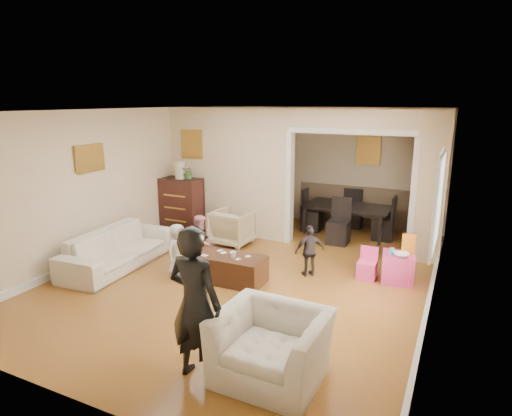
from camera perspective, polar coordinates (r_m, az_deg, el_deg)
The scene contains 27 objects.
floor at distance 7.21m, azimuth -0.69°, elevation -8.47°, with size 7.00×7.00×0.00m, color #AA702B.
partition_left at distance 9.02m, azimuth -3.51°, elevation 4.67°, with size 2.75×0.18×2.60m, color beige.
partition_right at distance 7.92m, azimuth 21.67°, elevation 2.41°, with size 0.55×0.18×2.60m, color beige.
partition_header at distance 8.00m, azimuth 12.39°, elevation 11.31°, with size 2.22×0.18×0.35m, color beige.
window_pane at distance 5.71m, azimuth 22.71°, elevation 0.70°, with size 0.03×0.95×1.10m, color white.
framed_art_partition at distance 9.29m, azimuth -8.36°, elevation 8.25°, with size 0.45×0.03×0.55m, color brown.
framed_art_sofa_wall at distance 7.87m, azimuth -20.90°, elevation 6.10°, with size 0.03×0.55×0.40m, color brown.
framed_art_alcove at distance 9.65m, azimuth 14.46°, elevation 7.27°, with size 0.45×0.03×0.55m, color brown.
sofa at distance 7.76m, azimuth -17.53°, elevation -5.03°, with size 2.14×0.84×0.62m, color #F0E6CF.
armchair_back at distance 8.50m, azimuth -3.06°, elevation -2.53°, with size 0.73×0.75×0.68m, color tan.
armchair_front at distance 4.59m, azimuth 1.97°, elevation -17.59°, with size 1.08×0.94×0.70m, color #F0E6CF.
dresser at distance 9.33m, azimuth -9.66°, elevation 0.31°, with size 0.84×0.47×1.16m, color black.
table_lamp at distance 9.18m, azimuth -9.85°, elevation 4.92°, with size 0.22×0.22×0.36m, color beige.
potted_plant at distance 9.07m, azimuth -8.81°, elevation 4.71°, with size 0.28×0.25×0.31m, color #3C662D.
coffee_table at distance 6.85m, azimuth -3.52°, elevation -7.87°, with size 1.12×0.56×0.42m, color #321910.
coffee_cup at distance 6.67m, azimuth -3.00°, elevation -6.11°, with size 0.10×0.10×0.09m, color silver.
play_table at distance 7.16m, azimuth 18.01°, elevation -7.41°, with size 0.47×0.47×0.45m, color #D53885.
cereal_box at distance 7.12m, azimuth 19.31°, elevation -4.42°, with size 0.20×0.07×0.30m, color yellow.
cyan_cup at distance 7.04m, azimuth 17.31°, elevation -5.43°, with size 0.08×0.08×0.08m, color #26B7BE.
toy_block at distance 7.20m, azimuth 17.35°, elevation -5.11°, with size 0.08×0.06×0.05m, color red.
play_bowl at distance 6.96m, azimuth 18.44°, elevation -5.84°, with size 0.23×0.23×0.06m, color white.
dining_table at distance 9.29m, azimuth 11.75°, elevation -1.60°, with size 1.75×0.98×0.62m, color black.
adult_person at distance 4.43m, azimuth -7.95°, elevation -12.29°, with size 0.59×0.38×1.61m, color black.
child_kneel_a at distance 7.08m, azimuth -10.19°, elevation -5.41°, with size 0.42×0.27×0.86m, color silver.
child_kneel_b at distance 7.35m, azimuth -7.20°, elevation -4.37°, with size 0.44×0.34×0.91m, color #C87D88.
child_toddler at distance 7.02m, azimuth 7.02°, elevation -5.55°, with size 0.49×0.20×0.84m, color black.
craft_papers at distance 6.82m, azimuth -4.21°, elevation -6.06°, with size 0.73×0.40×0.00m.
Camera 1 is at (2.95, -5.97, 2.75)m, focal length 30.64 mm.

